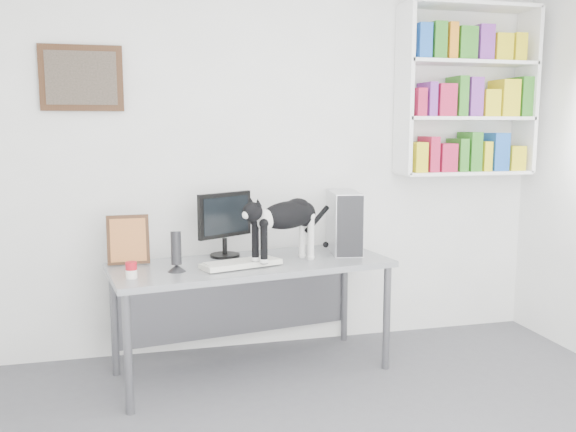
{
  "coord_description": "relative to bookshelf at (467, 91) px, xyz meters",
  "views": [
    {
      "loc": [
        -0.98,
        -2.25,
        1.6
      ],
      "look_at": [
        -0.03,
        1.53,
        1.02
      ],
      "focal_mm": 38.0,
      "sensor_mm": 36.0,
      "label": 1
    }
  ],
  "objects": [
    {
      "name": "speaker",
      "position": [
        -2.16,
        -0.5,
        -0.99
      ],
      "size": [
        0.12,
        0.12,
        0.25
      ],
      "primitive_type": "cylinder",
      "rotation": [
        0.0,
        0.0,
        -0.05
      ],
      "color": "black",
      "rests_on": "desk"
    },
    {
      "name": "wall_art",
      "position": [
        -2.7,
        0.12,
        0.05
      ],
      "size": [
        0.52,
        0.04,
        0.42
      ],
      "primitive_type": "cube",
      "color": "#3E2214",
      "rests_on": "room"
    },
    {
      "name": "leaning_print",
      "position": [
        -2.44,
        -0.22,
        -0.96
      ],
      "size": [
        0.26,
        0.11,
        0.32
      ],
      "primitive_type": "cube",
      "rotation": [
        0.0,
        0.0,
        0.02
      ],
      "color": "#3E2214",
      "rests_on": "desk"
    },
    {
      "name": "bookshelf",
      "position": [
        0.0,
        0.0,
        0.0
      ],
      "size": [
        1.03,
        0.28,
        1.24
      ],
      "primitive_type": "cube",
      "color": "white",
      "rests_on": "room"
    },
    {
      "name": "soup_can",
      "position": [
        -2.43,
        -0.59,
        -1.07
      ],
      "size": [
        0.08,
        0.08,
        0.09
      ],
      "primitive_type": "cylinder",
      "rotation": [
        0.0,
        0.0,
        0.31
      ],
      "color": "red",
      "rests_on": "desk"
    },
    {
      "name": "monitor",
      "position": [
        -1.83,
        -0.15,
        -0.9
      ],
      "size": [
        0.46,
        0.37,
        0.44
      ],
      "primitive_type": "cube",
      "rotation": [
        0.0,
        0.0,
        0.51
      ],
      "color": "black",
      "rests_on": "desk"
    },
    {
      "name": "keyboard",
      "position": [
        -1.77,
        -0.46,
        -1.1
      ],
      "size": [
        0.52,
        0.32,
        0.04
      ],
      "primitive_type": "cube",
      "rotation": [
        0.0,
        0.0,
        0.29
      ],
      "color": "silver",
      "rests_on": "desk"
    },
    {
      "name": "cat",
      "position": [
        -1.48,
        -0.43,
        -0.91
      ],
      "size": [
        0.67,
        0.49,
        0.41
      ],
      "primitive_type": null,
      "rotation": [
        0.0,
        0.0,
        0.54
      ],
      "color": "black",
      "rests_on": "desk"
    },
    {
      "name": "room",
      "position": [
        -1.4,
        -1.85,
        -0.5
      ],
      "size": [
        4.01,
        4.01,
        2.7
      ],
      "color": "#58585D",
      "rests_on": "ground"
    },
    {
      "name": "desk",
      "position": [
        -1.68,
        -0.35,
        -1.48
      ],
      "size": [
        1.84,
        0.95,
        0.73
      ],
      "primitive_type": "cube",
      "rotation": [
        0.0,
        0.0,
        0.15
      ],
      "color": "gray",
      "rests_on": "room"
    },
    {
      "name": "pc_tower",
      "position": [
        -1.0,
        -0.18,
        -0.91
      ],
      "size": [
        0.25,
        0.44,
        0.42
      ],
      "primitive_type": "cube",
      "rotation": [
        0.0,
        0.0,
        -0.15
      ],
      "color": "#B3B3B8",
      "rests_on": "desk"
    }
  ]
}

